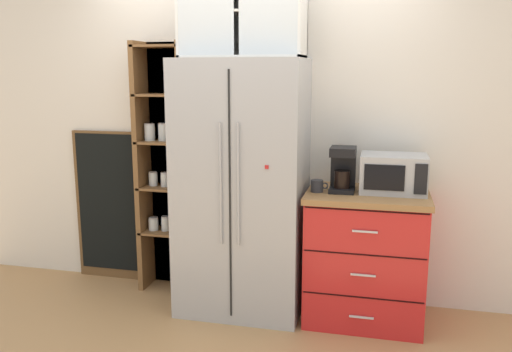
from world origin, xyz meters
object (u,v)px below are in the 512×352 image
object	(u,v)px
coffee_maker	(343,169)
mug_sage	(368,186)
mug_charcoal	(317,186)
chalkboard_menu	(110,205)
bottle_amber	(369,174)
microwave	(393,173)
refrigerator	(242,188)

from	to	relation	value
coffee_maker	mug_sage	distance (m)	0.21
coffee_maker	mug_charcoal	bearing A→B (deg)	-156.05
chalkboard_menu	bottle_amber	bearing A→B (deg)	-5.33
mug_sage	coffee_maker	bearing A→B (deg)	174.45
microwave	coffee_maker	bearing A→B (deg)	-172.92
refrigerator	microwave	bearing A→B (deg)	3.73
refrigerator	bottle_amber	size ratio (longest dim) A/B	7.04
refrigerator	chalkboard_menu	world-z (taller)	refrigerator
mug_sage	bottle_amber	size ratio (longest dim) A/B	0.46
mug_sage	mug_charcoal	distance (m)	0.35
mug_sage	refrigerator	bearing A→B (deg)	-179.41
mug_sage	chalkboard_menu	bearing A→B (deg)	172.31
coffee_maker	mug_charcoal	size ratio (longest dim) A/B	2.57
coffee_maker	bottle_amber	world-z (taller)	coffee_maker
mug_sage	chalkboard_menu	size ratio (longest dim) A/B	0.10
microwave	mug_charcoal	size ratio (longest dim) A/B	3.65
mug_charcoal	bottle_amber	distance (m)	0.38
coffee_maker	mug_sage	world-z (taller)	coffee_maker
microwave	mug_charcoal	bearing A→B (deg)	-167.10
mug_sage	chalkboard_menu	distance (m)	2.16
refrigerator	mug_charcoal	distance (m)	0.55
mug_charcoal	coffee_maker	bearing A→B (deg)	23.95
microwave	coffee_maker	size ratio (longest dim) A/B	1.42
bottle_amber	mug_charcoal	bearing A→B (deg)	-156.93
refrigerator	mug_sage	size ratio (longest dim) A/B	15.20
microwave	mug_charcoal	distance (m)	0.52
bottle_amber	chalkboard_menu	size ratio (longest dim) A/B	0.21
refrigerator	bottle_amber	xyz separation A→B (m)	(0.88, 0.10, 0.12)
mug_charcoal	chalkboard_menu	distance (m)	1.84
coffee_maker	bottle_amber	distance (m)	0.19
mug_charcoal	chalkboard_menu	bearing A→B (deg)	169.11
refrigerator	coffee_maker	size ratio (longest dim) A/B	5.87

